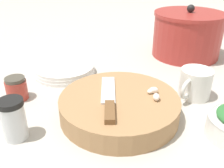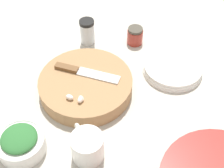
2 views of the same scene
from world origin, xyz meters
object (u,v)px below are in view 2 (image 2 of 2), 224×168
Objects in this scene: chef_knife at (83,71)px; honey_jar at (135,36)px; spice_jar at (87,32)px; coffee_mug at (86,146)px; garlic_cloves at (76,98)px; cutting_board at (86,85)px; plate_stack at (173,68)px; herb_bowl at (21,143)px.

honey_jar is (-0.26, 0.09, -0.02)m from chef_knife.
coffee_mug is (0.43, 0.19, -0.01)m from spice_jar.
coffee_mug reaches higher than garlic_cloves.
chef_knife is 0.11m from garlic_cloves.
honey_jar is at bearing 110.37° from spice_jar.
garlic_cloves reaches higher than cutting_board.
plate_stack is (-0.40, 0.14, -0.03)m from coffee_mug.
chef_knife is at bearing -57.55° from plate_stack.
garlic_cloves is at bearing 7.56° from cutting_board.
chef_knife is 2.25× the size of spice_jar.
plate_stack is 0.19m from honey_jar.
cutting_board is at bearing 23.20° from spice_jar.
cutting_board is 1.38× the size of chef_knife.
chef_knife is at bearing 21.18° from spice_jar.
spice_jar is at bearing -69.63° from honey_jar.
garlic_cloves is 0.89× the size of honey_jar.
cutting_board is 4.56× the size of honey_jar.
cutting_board is 2.21× the size of herb_bowl.
herb_bowl is (0.29, -0.05, -0.02)m from chef_knife.
spice_jar is (-0.31, -0.11, -0.01)m from garlic_cloves.
coffee_mug is at bearing 24.17° from spice_jar.
garlic_cloves is at bearing -145.00° from coffee_mug.
garlic_cloves is (0.08, 0.01, 0.03)m from cutting_board.
garlic_cloves is at bearing -8.73° from honey_jar.
plate_stack is at bearing 128.62° from cutting_board.
herb_bowl is 0.48m from spice_jar.
spice_jar is 0.47m from coffee_mug.
spice_jar is (-0.20, -0.08, -0.01)m from chef_knife.
spice_jar is 0.18m from honey_jar.
garlic_cloves is 0.20m from herb_bowl.
spice_jar is (-0.22, -0.10, 0.02)m from cutting_board.
herb_bowl is 1.40× the size of spice_jar.
plate_stack is at bearing 60.29° from honey_jar.
chef_knife is 0.29m from herb_bowl.
chef_knife is 3.30× the size of honey_jar.
coffee_mug is 0.49m from honey_jar.
coffee_mug is at bearing 23.33° from chef_knife.
cutting_board is 0.30m from plate_stack.
honey_jar is (-0.37, 0.06, -0.03)m from garlic_cloves.
spice_jar is 0.33m from plate_stack.
garlic_cloves is 0.37m from honey_jar.
cutting_board is 0.29m from honey_jar.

